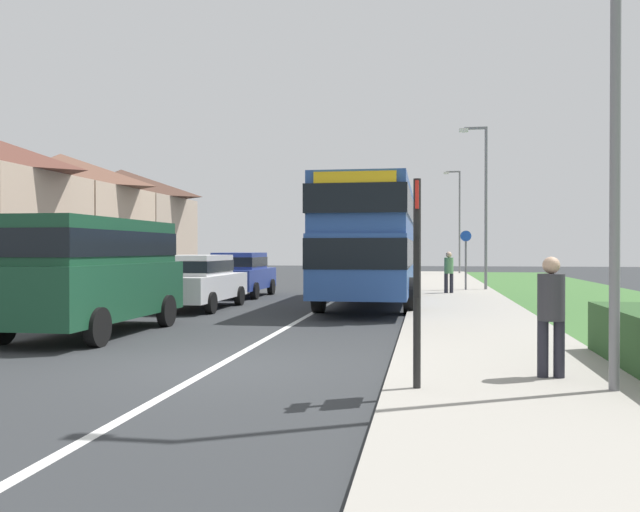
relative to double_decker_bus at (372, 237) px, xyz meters
The scene contains 14 objects.
ground_plane 11.70m from the double_decker_bus, 96.97° to the right, with size 120.00×120.00×0.00m, color #2D3033.
lane_marking_centre 4.27m from the double_decker_bus, 112.20° to the right, with size 0.14×60.00×0.01m, color silver.
pavement_near_side 6.45m from the double_decker_bus, 62.64° to the right, with size 3.20×68.00×0.12m, color #9E998E.
double_decker_bus is the anchor object (origin of this frame).
parked_van_dark_green 9.70m from the double_decker_bus, 121.80° to the right, with size 2.11×5.14×2.38m.
parked_car_white 5.63m from the double_decker_bus, 154.77° to the right, with size 1.92×4.49×1.59m.
parked_car_blue 5.93m from the double_decker_bus, 151.56° to the left, with size 1.89×4.02×1.64m.
pedestrian_at_stop 12.57m from the double_decker_bus, 74.74° to the right, with size 0.34×0.34×1.67m.
pedestrian_walking_away 5.15m from the double_decker_bus, 59.67° to the left, with size 0.34×0.34×1.67m.
bus_stop_sign 13.10m from the double_decker_bus, 82.96° to the right, with size 0.09×0.52×2.60m.
cycle_route_sign 7.33m from the double_decker_bus, 63.28° to the left, with size 0.44×0.08×2.52m.
street_lamp_mid 8.13m from the double_decker_bus, 59.78° to the left, with size 1.14×0.20×6.78m.
street_lamp_far 25.63m from the double_decker_bus, 81.40° to the left, with size 1.14×0.20×7.13m.
house_terrace_far_side 17.84m from the double_decker_bus, 158.45° to the left, with size 7.30×26.60×6.58m.
Camera 1 is at (3.11, -9.46, 1.77)m, focal length 37.02 mm.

